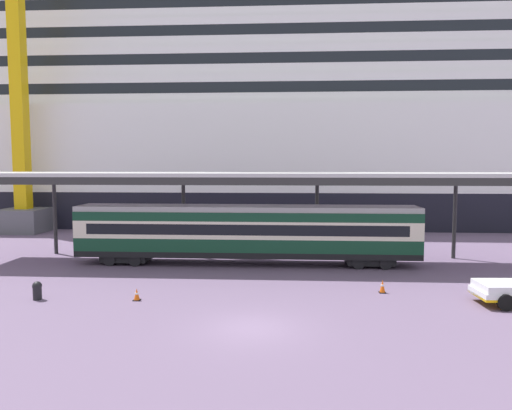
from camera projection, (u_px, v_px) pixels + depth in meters
name	position (u px, v px, depth m)	size (l,w,h in m)	color
ground_plane	(252.00, 328.00, 20.28)	(400.00, 400.00, 0.00)	slate
cruise_ship	(304.00, 109.00, 63.19)	(147.75, 30.38, 40.84)	black
platform_canopy	(247.00, 176.00, 33.05)	(40.50, 5.91, 6.38)	#B8B8B8
train_carriage	(246.00, 232.00, 32.97)	(23.49, 2.81, 4.11)	black
traffic_cone_near	(382.00, 286.00, 25.80)	(0.36, 0.36, 0.73)	black
traffic_cone_mid	(137.00, 294.00, 24.36)	(0.36, 0.36, 0.63)	black
dockside_crane	(23.00, 85.00, 47.64)	(13.05, 4.40, 49.54)	#595960
quay_bollard	(37.00, 290.00, 24.48)	(0.48, 0.48, 0.96)	black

